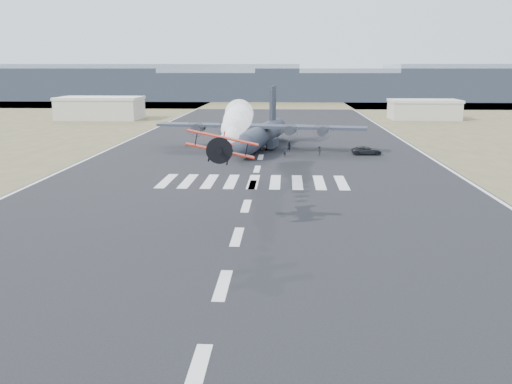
# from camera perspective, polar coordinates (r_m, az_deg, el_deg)

# --- Properties ---
(ground) EXTENTS (500.00, 500.00, 0.00)m
(ground) POSITION_cam_1_polar(r_m,az_deg,el_deg) (30.72, -5.93, -17.50)
(ground) COLOR black
(ground) RESTS_ON ground
(scrub_far) EXTENTS (500.00, 80.00, 0.00)m
(scrub_far) POSITION_cam_1_polar(r_m,az_deg,el_deg) (256.80, 2.09, 8.90)
(scrub_far) COLOR brown
(scrub_far) RESTS_ON ground
(runway_markings) EXTENTS (60.00, 260.00, 0.01)m
(runway_markings) POSITION_cam_1_polar(r_m,az_deg,el_deg) (87.75, 0.11, 2.31)
(runway_markings) COLOR silver
(runway_markings) RESTS_ON ground
(ridge_seg_b) EXTENTS (150.00, 50.00, 15.00)m
(ridge_seg_b) POSITION_cam_1_polar(r_m,az_deg,el_deg) (316.39, -22.45, 9.99)
(ridge_seg_b) COLOR slate
(ridge_seg_b) RESTS_ON ground
(ridge_seg_c) EXTENTS (150.00, 50.00, 17.00)m
(ridge_seg_c) POSITION_cam_1_polar(r_m,az_deg,el_deg) (294.68, -10.77, 10.78)
(ridge_seg_c) COLOR slate
(ridge_seg_c) RESTS_ON ground
(ridge_seg_d) EXTENTS (150.00, 50.00, 13.00)m
(ridge_seg_d) POSITION_cam_1_polar(r_m,az_deg,el_deg) (286.47, 2.20, 10.55)
(ridge_seg_d) COLOR slate
(ridge_seg_d) RESTS_ON ground
(ridge_seg_e) EXTENTS (150.00, 50.00, 15.00)m
(ridge_seg_e) POSITION_cam_1_polar(r_m,az_deg,el_deg) (292.74, 15.25, 10.37)
(ridge_seg_e) COLOR slate
(ridge_seg_e) RESTS_ON ground
(hangar_left) EXTENTS (24.50, 14.50, 6.70)m
(hangar_left) POSITION_cam_1_polar(r_m,az_deg,el_deg) (180.75, -15.30, 8.12)
(hangar_left) COLOR #A59F92
(hangar_left) RESTS_ON ground
(hangar_right) EXTENTS (20.50, 12.50, 5.90)m
(hangar_right) POSITION_cam_1_polar(r_m,az_deg,el_deg) (181.55, 16.45, 7.95)
(hangar_right) COLOR #A59F92
(hangar_right) RESTS_ON ground
(aerobatic_biplane) EXTENTS (6.82, 6.19, 3.30)m
(aerobatic_biplane) POSITION_cam_1_polar(r_m,az_deg,el_deg) (54.87, -3.53, 4.64)
(aerobatic_biplane) COLOR red
(smoke_trail) EXTENTS (4.35, 32.01, 4.35)m
(smoke_trail) POSITION_cam_1_polar(r_m,az_deg,el_deg) (81.06, -1.92, 7.29)
(smoke_trail) COLOR white
(transport_aircraft) EXTENTS (40.01, 32.79, 11.56)m
(transport_aircraft) POSITION_cam_1_polar(r_m,az_deg,el_deg) (110.11, 0.60, 5.91)
(transport_aircraft) COLOR #202630
(transport_aircraft) RESTS_ON ground
(support_vehicle) EXTENTS (5.46, 2.70, 1.49)m
(support_vehicle) POSITION_cam_1_polar(r_m,az_deg,el_deg) (104.29, 11.00, 4.09)
(support_vehicle) COLOR black
(support_vehicle) RESTS_ON ground
(crew_a) EXTENTS (0.78, 0.79, 1.67)m
(crew_a) POSITION_cam_1_polar(r_m,az_deg,el_deg) (100.40, 2.89, 4.04)
(crew_a) COLOR black
(crew_a) RESTS_ON ground
(crew_b) EXTENTS (1.00, 0.72, 1.89)m
(crew_b) POSITION_cam_1_polar(r_m,az_deg,el_deg) (105.95, 3.36, 4.53)
(crew_b) COLOR black
(crew_b) RESTS_ON ground
(crew_c) EXTENTS (0.95, 1.18, 1.66)m
(crew_c) POSITION_cam_1_polar(r_m,az_deg,el_deg) (102.23, 6.34, 4.13)
(crew_c) COLOR black
(crew_c) RESTS_ON ground
(crew_d) EXTENTS (1.00, 1.02, 1.61)m
(crew_d) POSITION_cam_1_polar(r_m,az_deg,el_deg) (100.52, -3.04, 4.03)
(crew_d) COLOR black
(crew_d) RESTS_ON ground
(crew_e) EXTENTS (0.72, 1.01, 1.89)m
(crew_e) POSITION_cam_1_polar(r_m,az_deg,el_deg) (104.43, -2.37, 4.43)
(crew_e) COLOR black
(crew_e) RESTS_ON ground
(crew_f) EXTENTS (1.04, 1.69, 1.73)m
(crew_f) POSITION_cam_1_polar(r_m,az_deg,el_deg) (101.08, -3.54, 4.11)
(crew_f) COLOR black
(crew_f) RESTS_ON ground
(crew_g) EXTENTS (0.52, 0.62, 1.61)m
(crew_g) POSITION_cam_1_polar(r_m,az_deg,el_deg) (107.87, -4.24, 4.58)
(crew_g) COLOR black
(crew_g) RESTS_ON ground
(crew_h) EXTENTS (0.75, 0.90, 1.60)m
(crew_h) POSITION_cam_1_polar(r_m,az_deg,el_deg) (101.87, -0.24, 4.16)
(crew_h) COLOR black
(crew_h) RESTS_ON ground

